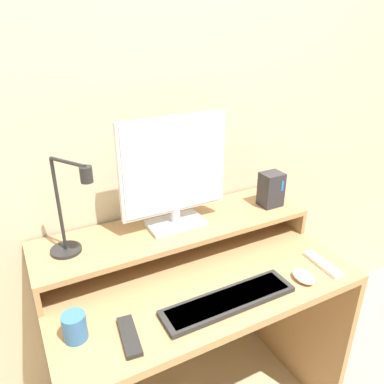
# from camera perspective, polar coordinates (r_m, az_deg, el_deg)

# --- Properties ---
(wall_back) EXTENTS (6.00, 0.05, 2.50)m
(wall_back) POSITION_cam_1_polar(r_m,az_deg,el_deg) (1.52, -5.77, 9.89)
(wall_back) COLOR beige
(wall_back) RESTS_ON ground_plane
(desk) EXTENTS (1.11, 0.64, 0.78)m
(desk) POSITION_cam_1_polar(r_m,az_deg,el_deg) (1.59, 0.56, -18.97)
(desk) COLOR #A87F51
(desk) RESTS_ON ground_plane
(monitor_shelf) EXTENTS (1.11, 0.30, 0.11)m
(monitor_shelf) POSITION_cam_1_polar(r_m,az_deg,el_deg) (1.50, -2.47, -5.68)
(monitor_shelf) COLOR #A87F51
(monitor_shelf) RESTS_ON desk
(monitor) EXTENTS (0.43, 0.13, 0.44)m
(monitor) POSITION_cam_1_polar(r_m,az_deg,el_deg) (1.40, -2.69, 2.98)
(monitor) COLOR #BCBCC1
(monitor) RESTS_ON monitor_shelf
(desk_lamp) EXTENTS (0.15, 0.20, 0.35)m
(desk_lamp) POSITION_cam_1_polar(r_m,az_deg,el_deg) (1.31, -18.14, -3.86)
(desk_lamp) COLOR black
(desk_lamp) RESTS_ON monitor_shelf
(router_dock) EXTENTS (0.09, 0.08, 0.15)m
(router_dock) POSITION_cam_1_polar(r_m,az_deg,el_deg) (1.66, 11.94, 0.41)
(router_dock) COLOR #28282D
(router_dock) RESTS_ON monitor_shelf
(keyboard) EXTENTS (0.47, 0.12, 0.02)m
(keyboard) POSITION_cam_1_polar(r_m,az_deg,el_deg) (1.30, 5.60, -16.12)
(keyboard) COLOR #282828
(keyboard) RESTS_ON desk
(mouse) EXTENTS (0.06, 0.09, 0.03)m
(mouse) POSITION_cam_1_polar(r_m,az_deg,el_deg) (1.44, 16.64, -12.23)
(mouse) COLOR white
(mouse) RESTS_ON desk
(remote_control) EXTENTS (0.07, 0.16, 0.02)m
(remote_control) POSITION_cam_1_polar(r_m,az_deg,el_deg) (1.20, -9.53, -20.83)
(remote_control) COLOR black
(remote_control) RESTS_ON desk
(remote_secondary) EXTENTS (0.05, 0.18, 0.02)m
(remote_secondary) POSITION_cam_1_polar(r_m,az_deg,el_deg) (1.54, 19.27, -10.29)
(remote_secondary) COLOR white
(remote_secondary) RESTS_ON desk
(mug) EXTENTS (0.07, 0.07, 0.09)m
(mug) POSITION_cam_1_polar(r_m,az_deg,el_deg) (1.21, -17.45, -19.01)
(mug) COLOR #33669E
(mug) RESTS_ON desk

